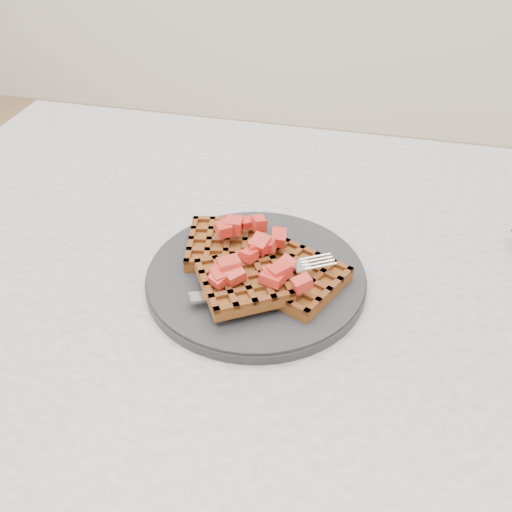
{
  "coord_description": "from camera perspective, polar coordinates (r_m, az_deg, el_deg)",
  "views": [
    {
      "loc": [
        0.07,
        -0.54,
        1.2
      ],
      "look_at": [
        -0.05,
        -0.04,
        0.79
      ],
      "focal_mm": 40.0,
      "sensor_mm": 36.0,
      "label": 1
    }
  ],
  "objects": [
    {
      "name": "table",
      "position": [
        0.79,
        4.27,
        -7.86
      ],
      "size": [
        1.2,
        0.8,
        0.75
      ],
      "color": "silver",
      "rests_on": "ground"
    },
    {
      "name": "waffles",
      "position": [
        0.67,
        -0.06,
        -1.06
      ],
      "size": [
        0.21,
        0.19,
        0.03
      ],
      "color": "brown",
      "rests_on": "plate"
    },
    {
      "name": "plate",
      "position": [
        0.68,
        0.0,
        -2.12
      ],
      "size": [
        0.26,
        0.26,
        0.02
      ],
      "primitive_type": "cylinder",
      "color": "#232426",
      "rests_on": "table"
    },
    {
      "name": "strawberry_pile",
      "position": [
        0.65,
        -0.0,
        0.97
      ],
      "size": [
        0.15,
        0.15,
        0.02
      ],
      "primitive_type": null,
      "color": "#A50B05",
      "rests_on": "waffles"
    },
    {
      "name": "fork",
      "position": [
        0.65,
        1.78,
        -2.86
      ],
      "size": [
        0.17,
        0.11,
        0.02
      ],
      "primitive_type": null,
      "rotation": [
        0.0,
        0.0,
        -1.04
      ],
      "color": "silver",
      "rests_on": "plate"
    }
  ]
}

